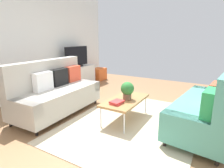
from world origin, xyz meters
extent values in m
plane|color=#936B47|center=(0.00, 0.00, 0.00)|extent=(7.68, 7.68, 0.00)
cube|color=white|center=(0.00, 2.80, 1.45)|extent=(6.40, 0.12, 2.90)
cube|color=beige|center=(-0.06, -0.24, 0.01)|extent=(2.90, 2.20, 0.01)
cube|color=#B2ADA3|center=(-0.41, 1.31, 0.32)|extent=(1.93, 0.90, 0.44)
cube|color=#B2ADA3|center=(-0.42, 1.63, 0.82)|extent=(1.91, 0.26, 0.56)
cube|color=#B2ADA3|center=(0.44, 1.34, 0.43)|extent=(0.23, 0.85, 0.22)
cube|color=#B2ADA3|center=(-1.26, 1.28, 0.43)|extent=(0.23, 0.85, 0.22)
cylinder|color=black|center=(0.47, 1.00, 0.05)|extent=(0.05, 0.05, 0.10)
cylinder|color=black|center=(-1.27, 0.94, 0.05)|extent=(0.05, 0.05, 0.10)
cylinder|color=black|center=(0.45, 1.68, 0.05)|extent=(0.05, 0.05, 0.10)
cylinder|color=black|center=(-1.29, 1.62, 0.05)|extent=(0.05, 0.05, 0.10)
cube|color=#D84C33|center=(0.25, 1.47, 0.72)|extent=(0.40, 0.15, 0.36)
cube|color=black|center=(-0.20, 1.46, 0.72)|extent=(0.40, 0.15, 0.36)
cube|color=white|center=(-0.65, 1.44, 0.72)|extent=(0.40, 0.15, 0.36)
cube|color=teal|center=(0.29, -1.39, 0.32)|extent=(1.99, 1.07, 0.44)
cube|color=teal|center=(-0.56, -1.28, 0.43)|extent=(0.30, 0.86, 0.22)
cube|color=teal|center=(1.13, -1.49, 0.43)|extent=(0.30, 0.86, 0.22)
cylinder|color=black|center=(-0.53, -0.94, 0.05)|extent=(0.05, 0.05, 0.10)
cylinder|color=black|center=(1.19, -1.16, 0.05)|extent=(0.05, 0.05, 0.10)
cylinder|color=black|center=(-0.62, -1.62, 0.05)|extent=(0.05, 0.05, 0.10)
cube|color=#288C4C|center=(-0.39, -1.44, 0.72)|extent=(0.41, 0.19, 0.36)
cube|color=#D84C33|center=(0.05, -1.50, 0.72)|extent=(0.41, 0.19, 0.36)
cube|color=#9E7042|center=(-0.01, -0.04, 0.40)|extent=(1.10, 0.56, 0.04)
cylinder|color=silver|center=(-0.51, 0.19, 0.19)|extent=(0.02, 0.02, 0.38)
cylinder|color=silver|center=(0.49, 0.19, 0.19)|extent=(0.02, 0.02, 0.38)
cylinder|color=silver|center=(-0.51, -0.27, 0.19)|extent=(0.02, 0.02, 0.38)
cylinder|color=silver|center=(0.49, -0.27, 0.19)|extent=(0.02, 0.02, 0.38)
cube|color=silver|center=(1.52, 2.46, 0.32)|extent=(1.40, 0.44, 0.64)
cube|color=black|center=(1.52, 2.44, 0.66)|extent=(0.36, 0.20, 0.04)
cube|color=black|center=(1.52, 2.44, 0.98)|extent=(1.00, 0.05, 0.60)
cube|color=orange|center=(2.62, 2.36, 0.22)|extent=(0.52, 0.40, 0.44)
cylinder|color=brown|center=(0.00, -0.07, 0.48)|extent=(0.16, 0.16, 0.11)
sphere|color=#2D7233|center=(0.00, -0.07, 0.63)|extent=(0.25, 0.25, 0.25)
cube|color=red|center=(-0.31, -0.02, 0.43)|extent=(0.25, 0.20, 0.02)
cube|color=red|center=(-0.31, -0.02, 0.46)|extent=(0.26, 0.21, 0.03)
cylinder|color=#33B29E|center=(0.94, 2.51, 0.71)|extent=(0.13, 0.13, 0.14)
cylinder|color=purple|center=(1.13, 2.42, 0.74)|extent=(0.06, 0.06, 0.20)
cylinder|color=#3F8C4C|center=(1.24, 2.42, 0.74)|extent=(0.04, 0.04, 0.19)
camera|label=1|loc=(-3.00, -1.49, 1.55)|focal=29.61mm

